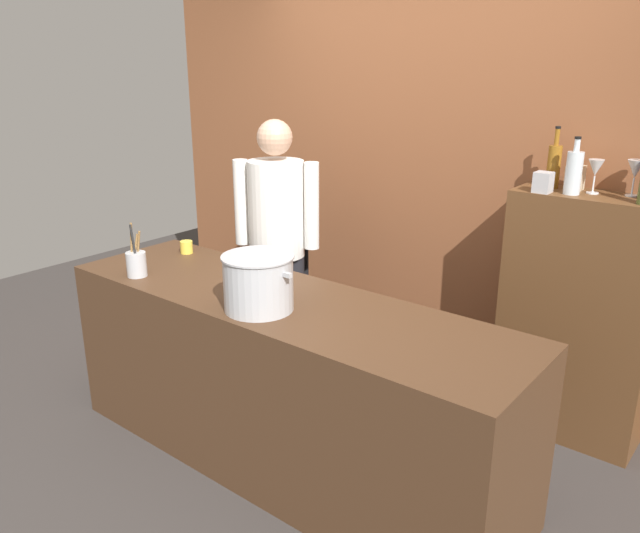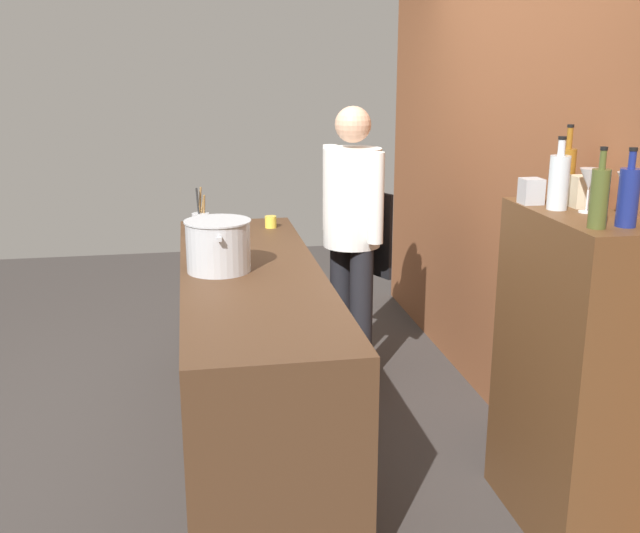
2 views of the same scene
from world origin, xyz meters
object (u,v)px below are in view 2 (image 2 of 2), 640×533
(utensil_crock, at_px, (201,223))
(wine_bottle_amber, at_px, (567,174))
(chef, at_px, (352,225))
(wine_bottle_clear, at_px, (559,181))
(stockpot_large, at_px, (218,246))
(wine_bottle_olive, at_px, (599,197))
(butter_jar, at_px, (271,222))
(wine_glass_tall, at_px, (628,186))
(spice_tin_cream, at_px, (582,192))
(wine_bottle_cobalt, at_px, (628,196))
(wine_glass_short, at_px, (589,181))
(spice_tin_silver, at_px, (531,191))

(utensil_crock, relative_size, wine_bottle_amber, 0.90)
(chef, height_order, wine_bottle_clear, chef)
(stockpot_large, distance_m, wine_bottle_olive, 1.84)
(wine_bottle_amber, bearing_deg, butter_jar, -149.43)
(wine_glass_tall, xyz_separation_m, spice_tin_cream, (-0.27, -0.02, -0.07))
(wine_bottle_cobalt, distance_m, wine_glass_tall, 0.10)
(wine_bottle_cobalt, height_order, wine_glass_short, wine_bottle_cobalt)
(butter_jar, bearing_deg, utensil_crock, -74.65)
(wine_bottle_clear, xyz_separation_m, wine_bottle_olive, (0.34, -0.02, -0.00))
(butter_jar, distance_m, spice_tin_silver, 2.01)
(wine_bottle_cobalt, xyz_separation_m, spice_tin_cream, (-0.36, 0.03, -0.05))
(stockpot_large, height_order, butter_jar, stockpot_large)
(utensil_crock, distance_m, wine_bottle_olive, 2.53)
(wine_glass_short, relative_size, spice_tin_cream, 1.35)
(chef, xyz_separation_m, wine_glass_tall, (1.82, 0.61, 0.51))
(wine_bottle_cobalt, xyz_separation_m, wine_glass_short, (-0.25, -0.01, 0.02))
(stockpot_large, bearing_deg, chef, 127.94)
(utensil_crock, bearing_deg, wine_bottle_amber, 42.01)
(butter_jar, height_order, wine_bottle_clear, wine_bottle_clear)
(stockpot_large, relative_size, wine_bottle_amber, 1.23)
(wine_bottle_cobalt, height_order, spice_tin_cream, wine_bottle_cobalt)
(utensil_crock, distance_m, wine_bottle_amber, 2.24)
(wine_bottle_cobalt, distance_m, wine_glass_short, 0.26)
(wine_bottle_amber, xyz_separation_m, wine_glass_tall, (0.38, 0.04, 0.01))
(utensil_crock, bearing_deg, wine_glass_tall, 36.76)
(wine_bottle_clear, bearing_deg, spice_tin_silver, -159.01)
(butter_jar, xyz_separation_m, wine_bottle_cobalt, (2.21, 1.02, 0.52))
(wine_bottle_cobalt, bearing_deg, chef, -163.55)
(wine_glass_short, bearing_deg, wine_bottle_olive, -22.24)
(utensil_crock, distance_m, wine_glass_tall, 2.55)
(chef, bearing_deg, wine_bottle_cobalt, 171.18)
(butter_jar, relative_size, wine_bottle_cobalt, 0.26)
(butter_jar, relative_size, wine_bottle_amber, 0.23)
(chef, xyz_separation_m, utensil_crock, (-0.19, -0.89, 0.01))
(wine_bottle_clear, bearing_deg, stockpot_large, -125.82)
(chef, relative_size, spice_tin_cream, 13.15)
(butter_jar, bearing_deg, wine_bottle_amber, 30.57)
(chef, distance_m, stockpot_large, 1.04)
(wine_bottle_olive, bearing_deg, chef, -166.81)
(wine_glass_short, distance_m, spice_tin_cream, 0.12)
(wine_glass_tall, height_order, spice_tin_silver, wine_glass_tall)
(wine_glass_short, distance_m, wine_glass_tall, 0.18)
(wine_bottle_olive, distance_m, wine_glass_short, 0.28)
(wine_glass_short, bearing_deg, butter_jar, -152.69)
(wine_bottle_clear, bearing_deg, spice_tin_cream, 102.37)
(wine_bottle_cobalt, height_order, wine_glass_tall, wine_bottle_cobalt)
(chef, distance_m, butter_jar, 0.55)
(butter_jar, distance_m, wine_bottle_olive, 2.45)
(wine_bottle_amber, bearing_deg, spice_tin_silver, -87.41)
(wine_bottle_clear, relative_size, wine_glass_tall, 1.60)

